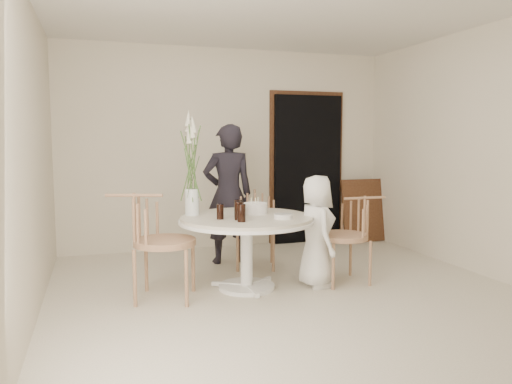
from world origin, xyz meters
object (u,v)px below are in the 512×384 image
object	(u,v)px
chair_right	(354,227)
birthday_cake	(255,208)
chair_far	(255,217)
girl	(228,194)
table	(247,228)
flower_vase	(192,166)
boy	(316,231)
chair_left	(149,231)

from	to	relation	value
chair_right	birthday_cake	bearing A→B (deg)	-101.62
chair_far	girl	world-z (taller)	girl
table	flower_vase	bearing A→B (deg)	153.50
boy	flower_vase	size ratio (longest dim) A/B	1.08
table	chair_left	size ratio (longest dim) A/B	1.34
table	flower_vase	distance (m)	0.82
chair_far	girl	size ratio (longest dim) A/B	0.53
boy	chair_left	bearing A→B (deg)	89.46
chair_right	boy	size ratio (longest dim) A/B	0.80
boy	flower_vase	bearing A→B (deg)	75.63
chair_left	boy	size ratio (longest dim) A/B	0.88
table	girl	size ratio (longest dim) A/B	0.80
table	chair_left	bearing A→B (deg)	-178.44
table	flower_vase	size ratio (longest dim) A/B	1.27
girl	flower_vase	bearing A→B (deg)	56.18
chair_far	birthday_cake	distance (m)	0.84
table	chair_left	world-z (taller)	chair_left
birthday_cake	table	bearing A→B (deg)	-137.60
chair_right	birthday_cake	size ratio (longest dim) A/B	3.79
chair_right	flower_vase	distance (m)	1.78
chair_far	boy	xyz separation A→B (m)	(0.32, -1.02, -0.00)
chair_left	boy	xyz separation A→B (m)	(1.64, -0.10, -0.08)
girl	birthday_cake	xyz separation A→B (m)	(0.03, -0.98, -0.04)
table	birthday_cake	bearing A→B (deg)	42.40
chair_right	chair_left	distance (m)	2.08
chair_far	chair_left	bearing A→B (deg)	-128.20
boy	birthday_cake	size ratio (longest dim) A/B	4.77
chair_left	chair_far	bearing A→B (deg)	-37.02
boy	birthday_cake	bearing A→B (deg)	69.70
birthday_cake	flower_vase	xyz separation A→B (m)	(-0.62, 0.13, 0.44)
chair_left	flower_vase	size ratio (longest dim) A/B	0.95
chair_left	boy	world-z (taller)	boy
chair_far	birthday_cake	xyz separation A→B (m)	(-0.25, -0.78, 0.22)
flower_vase	chair_left	bearing A→B (deg)	-149.03
chair_left	girl	size ratio (longest dim) A/B	0.60
table	chair_far	world-z (taller)	chair_far
chair_right	boy	xyz separation A→B (m)	(-0.44, -0.03, -0.02)
boy	flower_vase	xyz separation A→B (m)	(-1.19, 0.37, 0.66)
table	flower_vase	world-z (taller)	flower_vase
chair_far	table	bearing A→B (deg)	-95.89
chair_far	girl	bearing A→B (deg)	160.82
table	chair_far	size ratio (longest dim) A/B	1.52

